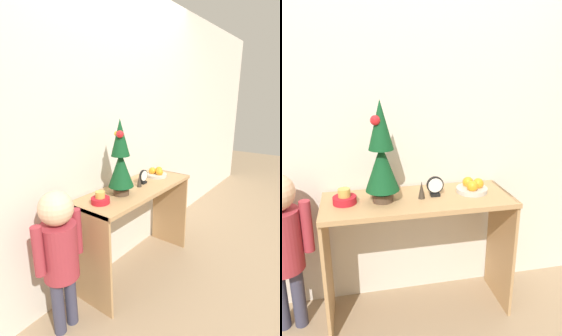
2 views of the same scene
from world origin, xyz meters
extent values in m
plane|color=#997F60|center=(0.00, 0.00, 0.00)|extent=(12.00, 12.00, 0.00)
cube|color=beige|center=(0.00, 0.48, 1.25)|extent=(7.00, 0.05, 2.50)
cube|color=tan|center=(0.00, 0.22, 0.80)|extent=(1.16, 0.44, 0.03)
cube|color=tan|center=(-0.57, 0.22, 0.41)|extent=(0.02, 0.40, 0.81)
cube|color=tan|center=(0.57, 0.22, 0.41)|extent=(0.02, 0.40, 0.81)
cylinder|color=#4C3828|center=(-0.22, 0.21, 0.84)|extent=(0.12, 0.12, 0.05)
cylinder|color=brown|center=(-0.22, 0.21, 0.88)|extent=(0.02, 0.02, 0.04)
cone|color=#0F421E|center=(-0.22, 0.21, 1.03)|extent=(0.20, 0.20, 0.28)
cone|color=#0F421E|center=(-0.22, 0.21, 1.27)|extent=(0.15, 0.15, 0.28)
sphere|color=gold|center=(-0.21, 0.25, 1.30)|extent=(0.04, 0.04, 0.04)
sphere|color=red|center=(-0.24, 0.19, 1.30)|extent=(0.06, 0.06, 0.06)
sphere|color=silver|center=(-0.24, 0.25, 1.18)|extent=(0.05, 0.05, 0.05)
sphere|color=#2D4CA8|center=(-0.20, 0.25, 0.99)|extent=(0.06, 0.06, 0.06)
cylinder|color=#B7B2A8|center=(0.36, 0.25, 0.83)|extent=(0.20, 0.20, 0.03)
sphere|color=orange|center=(0.40, 0.25, 0.87)|extent=(0.07, 0.07, 0.07)
sphere|color=orange|center=(0.34, 0.29, 0.87)|extent=(0.07, 0.07, 0.07)
sphere|color=orange|center=(0.34, 0.21, 0.87)|extent=(0.07, 0.07, 0.07)
cylinder|color=#AD1923|center=(-0.44, 0.23, 0.84)|extent=(0.14, 0.14, 0.04)
cylinder|color=gold|center=(-0.44, 0.23, 0.88)|extent=(0.07, 0.07, 0.05)
cube|color=black|center=(0.11, 0.23, 0.82)|extent=(0.06, 0.04, 0.02)
cylinder|color=black|center=(0.11, 0.23, 0.89)|extent=(0.11, 0.02, 0.11)
cylinder|color=white|center=(0.11, 0.22, 0.89)|extent=(0.09, 0.00, 0.09)
cone|color=#382D23|center=(0.02, 0.21, 0.87)|extent=(0.04, 0.04, 0.11)
cylinder|color=#38384C|center=(-0.76, 0.23, 0.21)|extent=(0.08, 0.08, 0.42)
cylinder|color=#992D38|center=(-0.81, 0.23, 0.61)|extent=(0.23, 0.23, 0.38)
cylinder|color=#992D38|center=(-0.66, 0.23, 0.69)|extent=(0.07, 0.07, 0.32)
camera|label=1|loc=(-1.71, -1.06, 1.58)|focal=28.00mm
camera|label=2|loc=(-0.37, -1.60, 1.58)|focal=35.00mm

